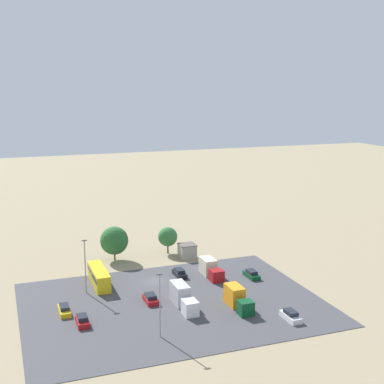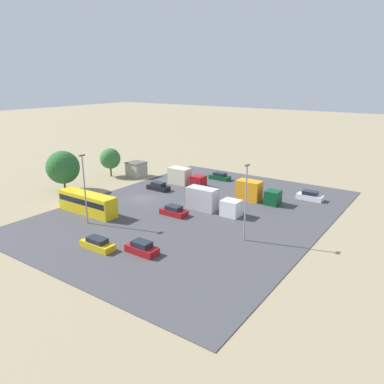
{
  "view_description": "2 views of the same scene",
  "coord_description": "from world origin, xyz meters",
  "px_view_note": "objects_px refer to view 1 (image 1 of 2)",
  "views": [
    {
      "loc": [
        27.11,
        94.95,
        37.48
      ],
      "look_at": [
        2.72,
        28.65,
        23.35
      ],
      "focal_mm": 50.0,
      "sensor_mm": 36.0,
      "label": 1
    },
    {
      "loc": [
        46.27,
        42.87,
        20.27
      ],
      "look_at": [
        2.37,
        12.28,
        3.95
      ],
      "focal_mm": 35.0,
      "sensor_mm": 36.0,
      "label": 2
    }
  ],
  "objects_px": {
    "parked_car_1": "(64,310)",
    "parked_truck_2": "(237,299)",
    "parked_car_3": "(82,321)",
    "parked_car_2": "(180,273)",
    "shed_building": "(187,251)",
    "parked_car_5": "(251,274)",
    "bus": "(99,276)",
    "parked_car_0": "(151,299)",
    "parked_car_4": "(291,316)",
    "parked_truck_0": "(210,269)",
    "parked_truck_1": "(183,297)"
  },
  "relations": [
    {
      "from": "parked_car_3",
      "to": "parked_car_5",
      "type": "distance_m",
      "value": 36.18
    },
    {
      "from": "parked_car_4",
      "to": "parked_car_2",
      "type": "bearing_deg",
      "value": 112.34
    },
    {
      "from": "parked_car_1",
      "to": "parked_truck_0",
      "type": "bearing_deg",
      "value": 15.36
    },
    {
      "from": "bus",
      "to": "parked_truck_1",
      "type": "xyz_separation_m",
      "value": [
        -11.64,
        15.19,
        -0.08
      ]
    },
    {
      "from": "parked_truck_1",
      "to": "parked_car_0",
      "type": "bearing_deg",
      "value": -37.56
    },
    {
      "from": "parked_car_2",
      "to": "parked_truck_0",
      "type": "bearing_deg",
      "value": -18.29
    },
    {
      "from": "bus",
      "to": "parked_truck_2",
      "type": "bearing_deg",
      "value": 137.03
    },
    {
      "from": "parked_car_5",
      "to": "parked_car_0",
      "type": "bearing_deg",
      "value": 12.68
    },
    {
      "from": "parked_car_1",
      "to": "parked_car_3",
      "type": "bearing_deg",
      "value": -68.24
    },
    {
      "from": "parked_car_2",
      "to": "parked_car_3",
      "type": "bearing_deg",
      "value": -144.45
    },
    {
      "from": "parked_car_3",
      "to": "parked_car_2",
      "type": "bearing_deg",
      "value": 35.55
    },
    {
      "from": "parked_car_0",
      "to": "parked_car_2",
      "type": "bearing_deg",
      "value": -130.39
    },
    {
      "from": "parked_car_2",
      "to": "parked_car_5",
      "type": "distance_m",
      "value": 14.3
    },
    {
      "from": "parked_car_2",
      "to": "parked_truck_2",
      "type": "xyz_separation_m",
      "value": [
        -4.35,
        17.91,
        0.94
      ]
    },
    {
      "from": "parked_car_5",
      "to": "parked_truck_0",
      "type": "relative_size",
      "value": 0.56
    },
    {
      "from": "parked_truck_0",
      "to": "parked_car_1",
      "type": "bearing_deg",
      "value": 15.36
    },
    {
      "from": "bus",
      "to": "parked_car_4",
      "type": "distance_m",
      "value": 37.25
    },
    {
      "from": "parked_car_5",
      "to": "parked_truck_1",
      "type": "distance_m",
      "value": 19.49
    },
    {
      "from": "parked_car_2",
      "to": "parked_car_5",
      "type": "height_order",
      "value": "parked_car_2"
    },
    {
      "from": "parked_car_1",
      "to": "parked_truck_0",
      "type": "distance_m",
      "value": 30.76
    },
    {
      "from": "shed_building",
      "to": "bus",
      "type": "bearing_deg",
      "value": 24.24
    },
    {
      "from": "parked_car_1",
      "to": "parked_car_5",
      "type": "bearing_deg",
      "value": 6.91
    },
    {
      "from": "parked_car_4",
      "to": "parked_truck_0",
      "type": "relative_size",
      "value": 0.57
    },
    {
      "from": "parked_car_2",
      "to": "parked_car_3",
      "type": "xyz_separation_m",
      "value": [
        21.65,
        15.47,
        0.01
      ]
    },
    {
      "from": "parked_car_4",
      "to": "bus",
      "type": "bearing_deg",
      "value": 135.03
    },
    {
      "from": "shed_building",
      "to": "parked_car_4",
      "type": "height_order",
      "value": "shed_building"
    },
    {
      "from": "parked_truck_0",
      "to": "parked_truck_2",
      "type": "distance_m",
      "value": 16.05
    },
    {
      "from": "parked_car_0",
      "to": "parked_car_1",
      "type": "relative_size",
      "value": 0.91
    },
    {
      "from": "parked_car_5",
      "to": "parked_truck_1",
      "type": "bearing_deg",
      "value": 26.26
    },
    {
      "from": "bus",
      "to": "parked_car_0",
      "type": "height_order",
      "value": "bus"
    },
    {
      "from": "shed_building",
      "to": "parked_car_5",
      "type": "bearing_deg",
      "value": 115.58
    },
    {
      "from": "shed_building",
      "to": "parked_truck_2",
      "type": "height_order",
      "value": "parked_truck_2"
    },
    {
      "from": "bus",
      "to": "parked_car_2",
      "type": "relative_size",
      "value": 2.39
    },
    {
      "from": "parked_car_1",
      "to": "parked_car_2",
      "type": "distance_m",
      "value": 25.85
    },
    {
      "from": "parked_car_2",
      "to": "parked_car_4",
      "type": "xyz_separation_m",
      "value": [
        -10.41,
        25.34,
        0.03
      ]
    },
    {
      "from": "parked_car_0",
      "to": "parked_truck_1",
      "type": "distance_m",
      "value": 6.03
    },
    {
      "from": "parked_car_0",
      "to": "parked_car_5",
      "type": "distance_m",
      "value": 22.72
    },
    {
      "from": "parked_car_1",
      "to": "parked_truck_0",
      "type": "relative_size",
      "value": 0.6
    },
    {
      "from": "parked_car_0",
      "to": "parked_car_2",
      "type": "xyz_separation_m",
      "value": [
        -9.0,
        -10.58,
        0.01
      ]
    },
    {
      "from": "parked_car_3",
      "to": "parked_truck_2",
      "type": "bearing_deg",
      "value": -5.37
    },
    {
      "from": "parked_truck_0",
      "to": "parked_truck_2",
      "type": "xyz_separation_m",
      "value": [
        1.5,
        15.98,
        0.09
      ]
    },
    {
      "from": "parked_car_0",
      "to": "parked_car_4",
      "type": "height_order",
      "value": "parked_car_4"
    },
    {
      "from": "parked_car_3",
      "to": "parked_car_4",
      "type": "xyz_separation_m",
      "value": [
        -32.06,
        9.87,
        0.01
      ]
    },
    {
      "from": "parked_car_0",
      "to": "parked_truck_0",
      "type": "distance_m",
      "value": 17.21
    },
    {
      "from": "parked_car_1",
      "to": "parked_car_0",
      "type": "bearing_deg",
      "value": -1.96
    },
    {
      "from": "parked_truck_2",
      "to": "parked_car_2",
      "type": "bearing_deg",
      "value": -76.36
    },
    {
      "from": "parked_car_0",
      "to": "parked_car_1",
      "type": "height_order",
      "value": "parked_car_0"
    },
    {
      "from": "parked_car_1",
      "to": "parked_truck_2",
      "type": "height_order",
      "value": "parked_truck_2"
    },
    {
      "from": "parked_car_2",
      "to": "parked_truck_1",
      "type": "distance_m",
      "value": 14.88
    },
    {
      "from": "bus",
      "to": "parked_car_2",
      "type": "height_order",
      "value": "bus"
    }
  ]
}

